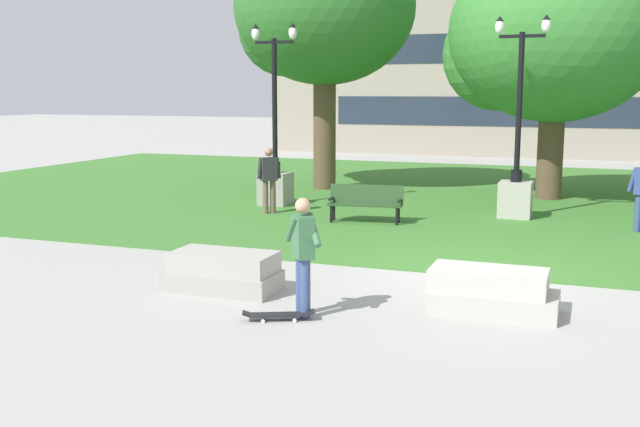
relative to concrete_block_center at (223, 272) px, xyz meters
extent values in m
plane|color=#A3A09B|center=(3.62, 2.29, -0.31)|extent=(140.00, 140.00, 0.00)
cube|color=#3D752D|center=(3.62, 12.29, -0.30)|extent=(40.00, 20.00, 0.02)
cube|color=#9E9991|center=(-0.01, 0.00, -0.15)|extent=(1.80, 0.90, 0.32)
cube|color=#A6A098|center=(0.01, 0.00, 0.17)|extent=(1.66, 0.83, 0.32)
cube|color=#B2ADA3|center=(4.25, 0.29, -0.15)|extent=(1.80, 0.90, 0.32)
cube|color=#BBB6AB|center=(4.16, 0.29, 0.17)|extent=(1.66, 0.83, 0.32)
cylinder|color=#384C7A|center=(1.78, -0.92, 0.12)|extent=(0.15, 0.15, 0.86)
cylinder|color=#384C7A|center=(1.65, -0.76, 0.12)|extent=(0.15, 0.15, 0.86)
cube|color=#3D7047|center=(1.71, -0.84, 0.85)|extent=(0.44, 0.46, 0.60)
cylinder|color=#3D7047|center=(1.88, -0.84, 0.96)|extent=(0.37, 0.43, 0.45)
cylinder|color=#3D7047|center=(1.55, -0.84, 0.96)|extent=(0.37, 0.43, 0.45)
sphere|color=tan|center=(1.71, -0.84, 1.29)|extent=(0.22, 0.22, 0.22)
cube|color=black|center=(1.47, -1.15, -0.22)|extent=(0.81, 0.51, 0.02)
cube|color=black|center=(1.06, -1.33, -0.20)|extent=(0.19, 0.23, 0.06)
cube|color=black|center=(1.88, -0.96, -0.20)|extent=(0.19, 0.23, 0.06)
cylinder|color=silver|center=(1.31, -1.34, -0.28)|extent=(0.06, 0.05, 0.06)
cylinder|color=silver|center=(1.22, -1.14, -0.28)|extent=(0.06, 0.05, 0.06)
cylinder|color=silver|center=(1.71, -1.16, -0.28)|extent=(0.06, 0.05, 0.06)
cylinder|color=silver|center=(1.62, -0.96, -0.28)|extent=(0.06, 0.05, 0.06)
cube|color=#284723|center=(0.33, 6.71, 0.15)|extent=(1.84, 0.68, 0.05)
cube|color=#284723|center=(0.30, 6.95, 0.38)|extent=(1.80, 0.36, 0.46)
cube|color=black|center=(-0.50, 6.59, 0.27)|extent=(0.11, 0.40, 0.04)
cube|color=black|center=(1.17, 6.82, 0.27)|extent=(0.11, 0.40, 0.04)
cylinder|color=black|center=(-0.44, 6.44, -0.08)|extent=(0.07, 0.07, 0.41)
cylinder|color=black|center=(1.15, 6.65, -0.08)|extent=(0.07, 0.07, 0.41)
cylinder|color=black|center=(-0.48, 6.76, -0.08)|extent=(0.07, 0.07, 0.41)
cylinder|color=black|center=(1.10, 6.97, -0.08)|extent=(0.07, 0.07, 0.41)
cube|color=#ADA89E|center=(3.66, 8.81, 0.16)|extent=(0.80, 0.80, 0.90)
cylinder|color=black|center=(3.66, 8.81, 0.76)|extent=(0.28, 0.28, 0.30)
cylinder|color=black|center=(3.66, 8.81, 2.45)|extent=(0.14, 0.14, 3.68)
cube|color=black|center=(3.66, 8.81, 4.19)|extent=(1.10, 0.08, 0.08)
ellipsoid|color=white|center=(3.11, 8.81, 4.43)|extent=(0.22, 0.22, 0.36)
cone|color=black|center=(3.11, 8.81, 4.63)|extent=(0.20, 0.20, 0.13)
ellipsoid|color=white|center=(4.21, 8.81, 4.43)|extent=(0.22, 0.22, 0.36)
cone|color=black|center=(4.21, 8.81, 4.63)|extent=(0.20, 0.20, 0.13)
cube|color=gray|center=(-2.88, 8.64, 0.16)|extent=(0.80, 0.80, 0.90)
cylinder|color=black|center=(-2.88, 8.64, 0.76)|extent=(0.28, 0.28, 0.30)
cylinder|color=black|center=(-2.88, 8.64, 2.45)|extent=(0.14, 0.14, 3.67)
cube|color=black|center=(-2.88, 8.64, 4.18)|extent=(1.10, 0.08, 0.08)
ellipsoid|color=white|center=(-3.43, 8.64, 4.42)|extent=(0.22, 0.22, 0.36)
cone|color=black|center=(-3.43, 8.64, 4.62)|extent=(0.20, 0.20, 0.13)
ellipsoid|color=white|center=(-2.33, 8.64, 4.42)|extent=(0.22, 0.22, 0.36)
cone|color=black|center=(-2.33, 8.64, 4.62)|extent=(0.20, 0.20, 0.13)
cylinder|color=brown|center=(-2.81, 12.47, 1.81)|extent=(0.73, 0.73, 4.20)
ellipsoid|color=#2D6B28|center=(-2.81, 12.47, 5.49)|extent=(5.75, 5.75, 4.89)
sphere|color=#2D6B28|center=(-4.39, 13.05, 4.92)|extent=(3.16, 3.16, 3.16)
cylinder|color=brown|center=(4.24, 12.56, 1.30)|extent=(0.75, 0.75, 3.17)
ellipsoid|color=#387F33|center=(4.24, 12.56, 4.56)|extent=(6.12, 6.12, 5.20)
sphere|color=#387F33|center=(2.55, 13.17, 3.95)|extent=(3.37, 3.37, 3.37)
sphere|color=#387F33|center=(5.77, 11.94, 4.87)|extent=(3.06, 3.06, 3.06)
cylinder|color=brown|center=(-2.50, 7.14, 0.14)|extent=(0.15, 0.15, 0.86)
cylinder|color=brown|center=(-2.35, 7.27, 0.14)|extent=(0.15, 0.15, 0.86)
cube|color=#2D2D30|center=(-2.43, 7.20, 0.87)|extent=(0.46, 0.44, 0.60)
cylinder|color=#2D2D30|center=(-2.62, 7.06, 0.90)|extent=(0.19, 0.18, 0.56)
cylinder|color=#2D2D30|center=(-2.23, 7.34, 0.90)|extent=(0.19, 0.18, 0.56)
sphere|color=#9E7051|center=(-2.43, 7.20, 1.31)|extent=(0.22, 0.22, 0.22)
cylinder|color=#384C7A|center=(6.47, 7.71, 0.14)|extent=(0.15, 0.15, 0.86)
cylinder|color=#334784|center=(6.32, 7.70, 0.90)|extent=(0.24, 0.16, 0.56)
cube|color=gray|center=(3.54, 26.79, 4.82)|extent=(28.31, 1.00, 10.25)
cube|color=#232D3D|center=(3.54, 26.28, 1.89)|extent=(21.23, 0.03, 1.40)
cube|color=#232D3D|center=(3.54, 26.28, 4.89)|extent=(21.23, 0.03, 1.40)
camera|label=1|loc=(5.53, -10.43, 2.88)|focal=42.00mm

